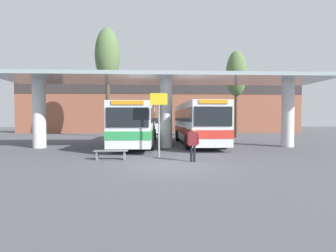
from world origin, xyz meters
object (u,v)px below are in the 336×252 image
(transit_bus_center_bay, at_px, (197,122))
(poplar_tree_behind_right, at_px, (107,56))
(waiting_bench_near_pillar, at_px, (111,153))
(parked_car_street, at_px, (155,127))
(transit_bus_left_bay, at_px, (137,123))
(info_sign_platform, at_px, (159,112))
(pedestrian_waiting, at_px, (193,141))
(poplar_tree_behind_left, at_px, (236,74))

(transit_bus_center_bay, distance_m, poplar_tree_behind_right, 14.22)
(waiting_bench_near_pillar, relative_size, parked_car_street, 0.38)
(poplar_tree_behind_right, height_order, parked_car_street, poplar_tree_behind_right)
(transit_bus_left_bay, xyz_separation_m, info_sign_platform, (1.63, -6.80, 0.65))
(pedestrian_waiting, bearing_deg, poplar_tree_behind_left, 80.38)
(poplar_tree_behind_left, distance_m, parked_car_street, 11.63)
(info_sign_platform, distance_m, poplar_tree_behind_left, 16.70)
(poplar_tree_behind_right, bearing_deg, transit_bus_left_bay, -66.31)
(poplar_tree_behind_left, height_order, parked_car_street, poplar_tree_behind_left)
(poplar_tree_behind_right, bearing_deg, info_sign_platform, -70.58)
(transit_bus_center_bay, relative_size, waiting_bench_near_pillar, 6.58)
(info_sign_platform, distance_m, poplar_tree_behind_right, 17.90)
(parked_car_street, bearing_deg, transit_bus_left_bay, -100.50)
(pedestrian_waiting, bearing_deg, transit_bus_center_bay, 94.27)
(poplar_tree_behind_left, xyz_separation_m, poplar_tree_behind_right, (-13.87, 1.90, 2.20))
(poplar_tree_behind_right, distance_m, parked_car_street, 10.07)
(transit_bus_left_bay, relative_size, poplar_tree_behind_left, 1.33)
(pedestrian_waiting, bearing_deg, transit_bus_left_bay, 125.74)
(transit_bus_center_bay, distance_m, info_sign_platform, 7.58)
(transit_bus_center_bay, distance_m, pedestrian_waiting, 8.46)
(parked_car_street, bearing_deg, transit_bus_center_bay, -79.09)
(info_sign_platform, xyz_separation_m, poplar_tree_behind_left, (8.32, 13.83, 4.31))
(info_sign_platform, bearing_deg, poplar_tree_behind_right, 109.42)
(transit_bus_center_bay, height_order, parked_car_street, transit_bus_center_bay)
(poplar_tree_behind_left, bearing_deg, transit_bus_center_bay, -127.32)
(transit_bus_left_bay, height_order, parked_car_street, transit_bus_left_bay)
(transit_bus_left_bay, xyz_separation_m, waiting_bench_near_pillar, (-0.76, -7.41, -1.38))
(transit_bus_left_bay, distance_m, pedestrian_waiting, 8.82)
(waiting_bench_near_pillar, relative_size, poplar_tree_behind_left, 0.18)
(transit_bus_center_bay, xyz_separation_m, waiting_bench_near_pillar, (-5.44, -7.52, -1.42))
(transit_bus_left_bay, xyz_separation_m, poplar_tree_behind_right, (-3.92, 8.93, 7.15))
(pedestrian_waiting, bearing_deg, waiting_bench_near_pillar, -176.78)
(transit_bus_left_bay, bearing_deg, poplar_tree_behind_left, -144.02)
(transit_bus_center_bay, relative_size, poplar_tree_behind_left, 1.20)
(transit_bus_left_bay, relative_size, info_sign_platform, 3.65)
(transit_bus_left_bay, relative_size, parked_car_street, 2.81)
(waiting_bench_near_pillar, distance_m, parked_car_street, 19.91)
(transit_bus_center_bay, bearing_deg, info_sign_platform, 64.83)
(pedestrian_waiting, height_order, poplar_tree_behind_left, poplar_tree_behind_left)
(waiting_bench_near_pillar, xyz_separation_m, poplar_tree_behind_right, (-3.16, 16.34, 8.53))
(poplar_tree_behind_left, bearing_deg, pedestrian_waiting, -113.87)
(transit_bus_center_bay, xyz_separation_m, poplar_tree_behind_right, (-8.60, 8.82, 7.11))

